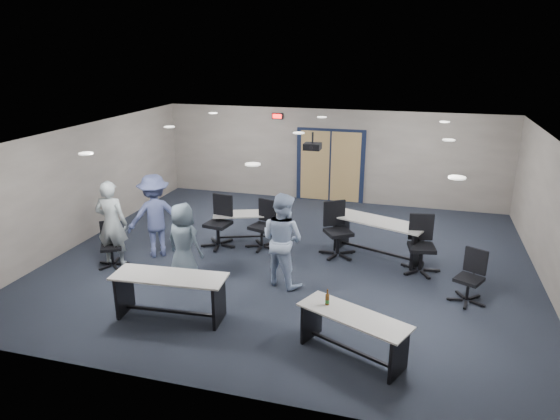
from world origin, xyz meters
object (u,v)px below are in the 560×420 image
(chair_back_a, at_px, (218,222))
(person_gray, at_px, (112,223))
(table_front_left, at_px, (170,289))
(person_plaid, at_px, (184,242))
(person_lightblue, at_px, (282,239))
(table_back_left, at_px, (250,222))
(person_back, at_px, (155,216))
(chair_back_c, at_px, (338,230))
(chair_back_d, at_px, (422,245))
(table_front_right, at_px, (353,327))
(chair_loose_left, at_px, (111,245))
(chair_loose_right, at_px, (469,277))
(table_back_right, at_px, (378,232))
(chair_back_b, at_px, (262,225))

(chair_back_a, relative_size, person_gray, 0.65)
(table_front_left, distance_m, person_plaid, 1.47)
(person_plaid, distance_m, person_lightblue, 1.93)
(person_lightblue, bearing_deg, chair_back_a, -13.49)
(table_back_left, relative_size, person_back, 0.96)
(chair_back_c, relative_size, chair_back_d, 1.02)
(table_front_right, height_order, chair_loose_left, chair_loose_left)
(table_front_right, xyz_separation_m, chair_back_a, (-3.55, 3.43, 0.12))
(chair_loose_left, bearing_deg, table_front_left, -66.47)
(chair_loose_right, distance_m, person_lightblue, 3.44)
(chair_back_c, xyz_separation_m, chair_back_d, (1.76, -0.37, -0.01))
(table_back_right, xyz_separation_m, chair_loose_left, (-5.29, -2.06, -0.09))
(table_back_right, relative_size, person_gray, 1.16)
(table_front_left, height_order, table_back_right, table_back_right)
(chair_back_b, bearing_deg, chair_back_d, 11.56)
(table_front_left, height_order, person_plaid, person_plaid)
(person_plaid, height_order, person_back, person_back)
(table_front_left, xyz_separation_m, chair_back_b, (0.55, 3.34, 0.02))
(chair_back_b, height_order, person_plaid, person_plaid)
(table_front_left, height_order, chair_back_b, chair_back_b)
(table_front_left, xyz_separation_m, table_back_left, (0.13, 3.71, -0.07))
(table_back_right, bearing_deg, chair_loose_right, -23.39)
(table_back_right, height_order, person_lightblue, person_lightblue)
(table_back_right, xyz_separation_m, chair_back_a, (-3.57, -0.44, 0.03))
(chair_back_c, distance_m, person_plaid, 3.36)
(person_gray, bearing_deg, chair_loose_left, 83.93)
(table_back_left, distance_m, chair_back_a, 0.80)
(chair_back_d, distance_m, chair_loose_right, 1.36)
(person_lightblue, bearing_deg, person_gray, 24.48)
(table_back_left, xyz_separation_m, person_gray, (-2.29, -2.07, 0.45))
(chair_loose_left, distance_m, chair_loose_right, 7.06)
(table_back_right, distance_m, chair_loose_right, 2.42)
(chair_back_d, relative_size, chair_loose_right, 1.20)
(table_front_right, distance_m, chair_loose_left, 5.57)
(table_front_right, bearing_deg, person_lightblue, 153.25)
(chair_back_d, height_order, chair_loose_right, chair_back_d)
(table_back_left, distance_m, person_plaid, 2.40)
(table_front_right, bearing_deg, person_plaid, 179.01)
(table_back_right, height_order, chair_back_c, chair_back_c)
(table_front_right, distance_m, chair_loose_right, 2.83)
(chair_loose_right, xyz_separation_m, person_plaid, (-5.30, -0.53, 0.30))
(chair_back_c, bearing_deg, table_back_left, 137.46)
(person_plaid, bearing_deg, person_lightblue, -156.00)
(chair_loose_left, bearing_deg, table_back_left, 12.38)
(chair_back_c, bearing_deg, chair_back_b, 147.14)
(person_back, bearing_deg, table_back_right, 158.31)
(chair_loose_right, bearing_deg, chair_back_a, -165.88)
(table_back_left, distance_m, chair_back_d, 3.99)
(chair_back_b, bearing_deg, chair_loose_right, -0.88)
(chair_back_a, bearing_deg, table_front_right, -35.45)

